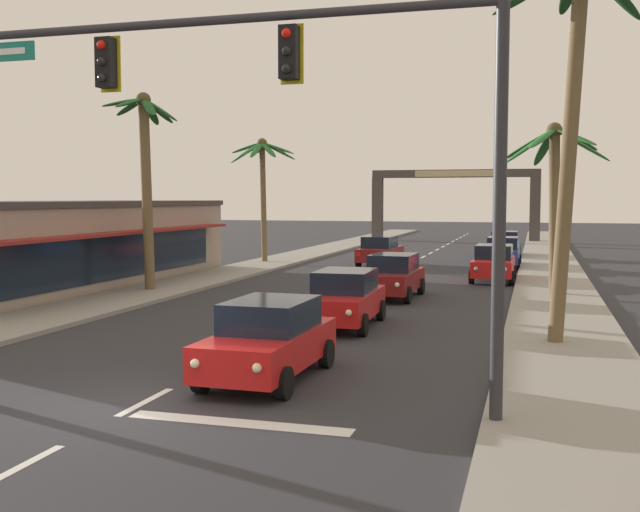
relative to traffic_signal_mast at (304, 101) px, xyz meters
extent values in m
plane|color=#2D2D33|center=(-3.08, -0.36, -5.51)|extent=(220.00, 220.00, 0.00)
cube|color=gray|center=(4.72, 19.64, -5.44)|extent=(3.20, 110.00, 0.14)
cube|color=gray|center=(-10.88, 19.64, -5.44)|extent=(3.20, 110.00, 0.14)
cube|color=silver|center=(-3.08, -3.83, -5.50)|extent=(0.16, 2.00, 0.01)
cube|color=silver|center=(-3.08, -0.20, -5.50)|extent=(0.16, 2.00, 0.01)
cube|color=silver|center=(-3.08, 3.43, -5.50)|extent=(0.16, 2.00, 0.01)
cube|color=silver|center=(-3.08, 7.07, -5.50)|extent=(0.16, 2.00, 0.01)
cube|color=silver|center=(-3.08, 10.70, -5.50)|extent=(0.16, 2.00, 0.01)
cube|color=silver|center=(-3.08, 14.33, -5.50)|extent=(0.16, 2.00, 0.01)
cube|color=silver|center=(-3.08, 17.96, -5.50)|extent=(0.16, 2.00, 0.01)
cube|color=silver|center=(-3.08, 21.60, -5.50)|extent=(0.16, 2.00, 0.01)
cube|color=silver|center=(-3.08, 25.23, -5.50)|extent=(0.16, 2.00, 0.01)
cube|color=silver|center=(-3.08, 28.86, -5.50)|extent=(0.16, 2.00, 0.01)
cube|color=silver|center=(-3.08, 32.49, -5.50)|extent=(0.16, 2.00, 0.01)
cube|color=silver|center=(-3.08, 36.12, -5.50)|extent=(0.16, 2.00, 0.01)
cube|color=silver|center=(-3.08, 39.76, -5.50)|extent=(0.16, 2.00, 0.01)
cube|color=silver|center=(-3.08, 43.39, -5.50)|extent=(0.16, 2.00, 0.01)
cube|color=silver|center=(-3.08, 47.02, -5.50)|extent=(0.16, 2.00, 0.01)
cube|color=silver|center=(-3.08, 50.65, -5.50)|extent=(0.16, 2.00, 0.01)
cube|color=silver|center=(-3.08, 54.28, -5.50)|extent=(0.16, 2.00, 0.01)
cube|color=silver|center=(-3.08, 57.92, -5.50)|extent=(0.16, 2.00, 0.01)
cube|color=silver|center=(-3.08, 61.55, -5.50)|extent=(0.16, 2.00, 0.01)
cube|color=silver|center=(-3.08, 65.18, -5.50)|extent=(0.16, 2.00, 0.01)
cube|color=silver|center=(-3.08, 68.81, -5.50)|extent=(0.16, 2.00, 0.01)
cube|color=silver|center=(-0.88, -0.96, -5.50)|extent=(4.00, 0.44, 0.01)
cylinder|color=#2D2D33|center=(3.34, 0.00, -1.79)|extent=(0.22, 0.22, 7.42)
cylinder|color=#2D2D33|center=(-2.07, 0.00, 1.49)|extent=(10.83, 0.16, 0.16)
cube|color=black|center=(-0.27, -0.02, 0.85)|extent=(0.32, 0.26, 0.92)
sphere|color=red|center=(-0.27, -0.16, 1.15)|extent=(0.17, 0.17, 0.17)
sphere|color=black|center=(-0.27, -0.16, 0.85)|extent=(0.17, 0.17, 0.17)
sphere|color=black|center=(-0.27, -0.16, 0.55)|extent=(0.17, 0.17, 0.17)
cube|color=yellow|center=(-0.27, 0.15, 0.85)|extent=(0.42, 0.03, 1.04)
cube|color=black|center=(-3.88, -0.02, 0.85)|extent=(0.32, 0.26, 0.92)
sphere|color=red|center=(-3.88, -0.16, 1.15)|extent=(0.17, 0.17, 0.17)
sphere|color=black|center=(-3.88, -0.16, 0.85)|extent=(0.17, 0.17, 0.17)
sphere|color=black|center=(-3.88, -0.16, 0.55)|extent=(0.17, 0.17, 0.17)
cube|color=yellow|center=(-3.88, 0.15, 0.85)|extent=(0.42, 0.03, 1.04)
cube|color=red|center=(-1.46, 2.11, -4.83)|extent=(1.84, 4.33, 0.72)
cube|color=black|center=(-1.45, 2.26, -4.15)|extent=(1.64, 2.23, 0.64)
cylinder|color=black|center=(-0.62, 0.67, -5.19)|extent=(0.23, 0.64, 0.64)
cylinder|color=black|center=(-2.35, 0.71, -5.19)|extent=(0.23, 0.64, 0.64)
cylinder|color=black|center=(-0.57, 3.51, -5.19)|extent=(0.23, 0.64, 0.64)
cylinder|color=black|center=(-2.29, 3.55, -5.19)|extent=(0.23, 0.64, 0.64)
sphere|color=#F9EFC6|center=(-0.88, -0.07, -4.75)|extent=(0.18, 0.18, 0.18)
sphere|color=#F9EFC6|center=(-2.12, -0.05, -4.75)|extent=(0.18, 0.18, 0.18)
cube|color=red|center=(-0.76, 4.26, -4.73)|extent=(0.24, 0.06, 0.20)
cube|color=red|center=(-2.08, 4.28, -4.73)|extent=(0.24, 0.06, 0.20)
cube|color=red|center=(-1.52, 8.91, -4.83)|extent=(1.86, 4.34, 0.72)
cube|color=black|center=(-1.52, 9.06, -4.15)|extent=(1.65, 2.24, 0.64)
cylinder|color=black|center=(-0.62, 7.51, -5.19)|extent=(0.24, 0.65, 0.64)
cylinder|color=black|center=(-2.35, 7.47, -5.19)|extent=(0.24, 0.65, 0.64)
cylinder|color=black|center=(-0.69, 10.35, -5.19)|extent=(0.24, 0.65, 0.64)
cylinder|color=black|center=(-2.42, 10.31, -5.19)|extent=(0.24, 0.65, 0.64)
sphere|color=#F9EFC6|center=(-0.85, 6.75, -4.75)|extent=(0.18, 0.18, 0.18)
sphere|color=#F9EFC6|center=(-2.09, 6.72, -4.75)|extent=(0.18, 0.18, 0.18)
cube|color=red|center=(-0.91, 11.08, -4.73)|extent=(0.24, 0.07, 0.20)
cube|color=red|center=(-2.23, 11.05, -4.73)|extent=(0.24, 0.07, 0.20)
cube|color=maroon|center=(-1.32, 15.71, -4.83)|extent=(1.87, 4.34, 0.72)
cube|color=black|center=(-1.31, 15.85, -4.15)|extent=(1.66, 2.24, 0.64)
cylinder|color=black|center=(-0.49, 14.26, -5.19)|extent=(0.24, 0.65, 0.64)
cylinder|color=black|center=(-2.21, 14.31, -5.19)|extent=(0.24, 0.65, 0.64)
cylinder|color=black|center=(-0.42, 17.10, -5.19)|extent=(0.24, 0.65, 0.64)
cylinder|color=black|center=(-2.14, 17.15, -5.19)|extent=(0.24, 0.65, 0.64)
sphere|color=#F9EFC6|center=(-0.75, 13.52, -4.75)|extent=(0.18, 0.18, 0.18)
sphere|color=#F9EFC6|center=(-1.99, 13.55, -4.75)|extent=(0.18, 0.18, 0.18)
cube|color=red|center=(-0.60, 17.85, -4.73)|extent=(0.24, 0.07, 0.20)
cube|color=red|center=(-1.92, 17.88, -4.73)|extent=(0.24, 0.07, 0.20)
cube|color=maroon|center=(-4.50, 29.10, -4.83)|extent=(2.01, 4.40, 0.72)
cube|color=black|center=(-4.51, 28.95, -4.15)|extent=(1.73, 2.29, 0.64)
cylinder|color=black|center=(-5.27, 30.56, -5.19)|extent=(0.26, 0.65, 0.64)
cylinder|color=black|center=(-3.55, 30.46, -5.19)|extent=(0.26, 0.65, 0.64)
cylinder|color=black|center=(-5.44, 27.73, -5.19)|extent=(0.26, 0.65, 0.64)
cylinder|color=black|center=(-3.72, 27.63, -5.19)|extent=(0.26, 0.65, 0.64)
sphere|color=#B2B2AD|center=(-4.99, 31.30, -4.75)|extent=(0.18, 0.18, 0.18)
sphere|color=#B2B2AD|center=(-3.75, 31.22, -4.75)|extent=(0.18, 0.18, 0.18)
cube|color=red|center=(-5.29, 26.98, -4.73)|extent=(0.24, 0.07, 0.20)
cube|color=red|center=(-3.97, 26.90, -4.73)|extent=(0.24, 0.07, 0.20)
cube|color=navy|center=(2.20, 29.97, -4.83)|extent=(1.79, 4.31, 0.72)
cube|color=black|center=(2.20, 30.12, -4.15)|extent=(1.61, 2.21, 0.64)
cylinder|color=black|center=(3.06, 28.55, -5.19)|extent=(0.22, 0.64, 0.64)
cylinder|color=black|center=(1.33, 28.56, -5.19)|extent=(0.22, 0.64, 0.64)
cylinder|color=black|center=(3.07, 31.38, -5.19)|extent=(0.22, 0.64, 0.64)
cylinder|color=black|center=(1.35, 31.40, -5.19)|extent=(0.22, 0.64, 0.64)
sphere|color=#B2B2AD|center=(2.81, 27.80, -4.75)|extent=(0.18, 0.18, 0.18)
sphere|color=#B2B2AD|center=(1.57, 27.80, -4.75)|extent=(0.18, 0.18, 0.18)
cube|color=red|center=(2.88, 32.13, -4.73)|extent=(0.24, 0.06, 0.20)
cube|color=red|center=(1.56, 32.13, -4.73)|extent=(0.24, 0.06, 0.20)
cube|color=red|center=(2.10, 22.70, -4.83)|extent=(1.80, 4.31, 0.72)
cube|color=black|center=(2.10, 22.85, -4.15)|extent=(1.62, 2.21, 0.64)
cylinder|color=black|center=(2.95, 21.27, -5.19)|extent=(0.23, 0.64, 0.64)
cylinder|color=black|center=(1.22, 21.29, -5.19)|extent=(0.23, 0.64, 0.64)
cylinder|color=black|center=(2.97, 24.11, -5.19)|extent=(0.23, 0.64, 0.64)
cylinder|color=black|center=(1.25, 24.13, -5.19)|extent=(0.23, 0.64, 0.64)
sphere|color=#B2B2AD|center=(2.70, 20.52, -4.75)|extent=(0.18, 0.18, 0.18)
sphere|color=#B2B2AD|center=(1.46, 20.53, -4.75)|extent=(0.18, 0.18, 0.18)
cube|color=red|center=(2.78, 24.85, -4.73)|extent=(0.24, 0.06, 0.20)
cube|color=red|center=(1.46, 24.86, -4.73)|extent=(0.24, 0.06, 0.20)
cube|color=navy|center=(2.02, 37.46, -4.83)|extent=(1.81, 4.32, 0.72)
cube|color=black|center=(2.02, 37.61, -4.15)|extent=(1.62, 2.22, 0.64)
cylinder|color=black|center=(2.87, 36.03, -5.19)|extent=(0.23, 0.64, 0.64)
cylinder|color=black|center=(1.14, 36.05, -5.19)|extent=(0.23, 0.64, 0.64)
cylinder|color=black|center=(2.90, 38.87, -5.19)|extent=(0.23, 0.64, 0.64)
cylinder|color=black|center=(1.17, 38.89, -5.19)|extent=(0.23, 0.64, 0.64)
sphere|color=#B2B2AD|center=(2.61, 35.28, -4.75)|extent=(0.18, 0.18, 0.18)
sphere|color=#B2B2AD|center=(1.37, 35.30, -4.75)|extent=(0.18, 0.18, 0.18)
cube|color=red|center=(2.70, 39.61, -4.73)|extent=(0.24, 0.06, 0.20)
cube|color=red|center=(1.38, 39.63, -4.73)|extent=(0.24, 0.06, 0.20)
cylinder|color=brown|center=(-11.17, 14.65, -1.66)|extent=(0.58, 0.41, 7.70)
ellipsoid|color=#1E5123|center=(-10.57, 14.77, 1.83)|extent=(1.51, 0.65, 1.03)
ellipsoid|color=#1E5123|center=(-10.93, 15.27, 1.85)|extent=(1.04, 1.50, 1.00)
ellipsoid|color=#1E5123|center=(-11.31, 15.34, 1.83)|extent=(0.52, 1.49, 1.03)
ellipsoid|color=#1E5123|center=(-11.99, 14.89, 2.00)|extent=(1.65, 0.87, 0.71)
ellipsoid|color=#1E5123|center=(-11.91, 14.17, 2.10)|extent=(1.56, 1.30, 0.51)
ellipsoid|color=#1E5123|center=(-11.42, 13.87, 2.04)|extent=(0.73, 1.67, 0.63)
ellipsoid|color=#1E5123|center=(-10.74, 14.13, 1.89)|extent=(1.35, 1.37, 0.92)
sphere|color=#4C4223|center=(-11.25, 14.65, 2.24)|extent=(0.60, 0.60, 0.60)
cylinder|color=brown|center=(-11.38, 28.72, -2.03)|extent=(0.45, 0.33, 6.95)
ellipsoid|color=#236028|center=(-10.42, 28.57, 1.19)|extent=(2.15, 0.71, 0.84)
ellipsoid|color=#236028|center=(-10.59, 29.20, 1.06)|extent=(1.96, 1.34, 1.09)
ellipsoid|color=#236028|center=(-11.05, 29.71, 1.27)|extent=(1.17, 2.15, 0.68)
ellipsoid|color=#236028|center=(-11.95, 29.66, 1.29)|extent=(1.38, 2.09, 0.63)
ellipsoid|color=#236028|center=(-12.48, 28.94, 1.26)|extent=(2.19, 0.83, 0.69)
ellipsoid|color=#236028|center=(-12.29, 28.36, 0.93)|extent=(1.91, 1.11, 1.33)
ellipsoid|color=#236028|center=(-11.80, 27.80, 1.07)|extent=(1.10, 2.05, 1.06)
ellipsoid|color=#236028|center=(-11.42, 27.74, 1.05)|extent=(0.46, 2.04, 1.10)
ellipsoid|color=#236028|center=(-10.78, 27.99, 1.06)|extent=(1.66, 1.78, 1.08)
sphere|color=#4C4223|center=(-11.44, 28.72, 1.49)|extent=(0.60, 0.60, 0.60)
cylinder|color=brown|center=(4.68, 7.43, -0.67)|extent=(0.82, 0.38, 9.67)
cylinder|color=brown|center=(4.61, 17.77, -2.32)|extent=(0.56, 0.41, 6.38)
ellipsoid|color=#236028|center=(5.56, 17.75, 0.33)|extent=(2.13, 0.43, 1.38)
ellipsoid|color=#236028|center=(5.38, 18.54, 0.59)|extent=(1.98, 1.87, 0.89)
ellipsoid|color=#236028|center=(4.19, 18.72, 0.31)|extent=(1.10, 2.10, 1.43)
ellipsoid|color=#236028|center=(3.56, 18.18, 0.40)|extent=(2.17, 1.21, 1.26)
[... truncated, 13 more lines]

